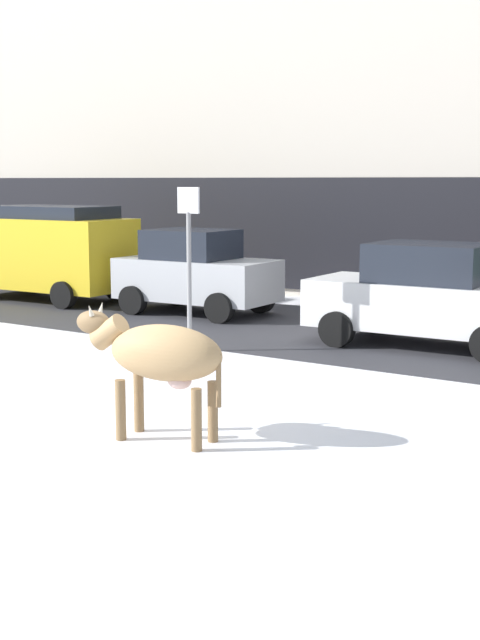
% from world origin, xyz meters
% --- Properties ---
extents(ground_plane, '(120.00, 120.00, 0.00)m').
position_xyz_m(ground_plane, '(0.00, 0.00, 0.00)').
color(ground_plane, white).
extents(road_strip, '(60.00, 5.60, 0.01)m').
position_xyz_m(road_strip, '(0.00, 7.48, 0.00)').
color(road_strip, '#333338').
rests_on(road_strip, ground).
extents(cow_tan, '(1.93, 0.80, 1.54)m').
position_xyz_m(cow_tan, '(0.60, -0.04, 0.99)').
color(cow_tan, tan).
rests_on(cow_tan, ground).
extents(car_yellow_van, '(4.67, 2.26, 2.32)m').
position_xyz_m(car_yellow_van, '(-9.32, 7.72, 1.24)').
color(car_yellow_van, gold).
rests_on(car_yellow_van, ground).
extents(car_silver_hatchback, '(3.56, 2.03, 1.86)m').
position_xyz_m(car_silver_hatchback, '(-4.84, 7.94, 0.93)').
color(car_silver_hatchback, '#B7BABF').
rests_on(car_silver_hatchback, ground).
extents(car_white_sedan, '(4.27, 2.11, 1.84)m').
position_xyz_m(car_white_sedan, '(0.94, 7.08, 0.91)').
color(car_white_sedan, white).
rests_on(car_white_sedan, ground).
extents(street_sign, '(0.44, 0.08, 2.82)m').
position_xyz_m(street_sign, '(-2.31, 4.36, 1.67)').
color(street_sign, gray).
rests_on(street_sign, ground).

